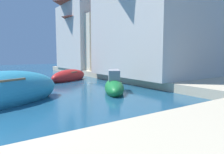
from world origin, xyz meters
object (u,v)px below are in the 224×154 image
object	(u,v)px
moored_boat_1	(69,76)
moored_boat_5	(114,86)
waterfront_building_far	(91,32)
moored_boat_4	(2,93)
waterfront_building_main	(155,19)
waterfront_building_annex	(94,40)
quayside_tree	(169,35)

from	to	relation	value
moored_boat_1	moored_boat_5	size ratio (longest dim) A/B	1.22
moored_boat_5	waterfront_building_far	bearing A→B (deg)	-171.54
moored_boat_1	moored_boat_4	size ratio (longest dim) A/B	0.70
moored_boat_4	waterfront_building_main	size ratio (longest dim) A/B	0.69
moored_boat_1	waterfront_building_annex	xyz separation A→B (m)	(5.63, 5.73, 3.50)
moored_boat_5	waterfront_building_annex	size ratio (longest dim) A/B	0.43
moored_boat_4	quayside_tree	distance (m)	11.94
moored_boat_4	quayside_tree	size ratio (longest dim) A/B	1.44
moored_boat_1	waterfront_building_far	xyz separation A→B (m)	(5.63, 6.48, 4.44)
moored_boat_1	waterfront_building_main	bearing A→B (deg)	112.87
waterfront_building_main	waterfront_building_annex	distance (m)	9.75
waterfront_building_annex	waterfront_building_main	bearing A→B (deg)	-90.00
moored_boat_5	waterfront_building_main	distance (m)	7.68
moored_boat_1	waterfront_building_annex	distance (m)	8.76
waterfront_building_main	waterfront_building_far	world-z (taller)	waterfront_building_main
moored_boat_1	moored_boat_4	bearing A→B (deg)	15.83
quayside_tree	moored_boat_1	bearing A→B (deg)	138.50
waterfront_building_annex	moored_boat_4	bearing A→B (deg)	-133.29
moored_boat_5	moored_boat_1	bearing A→B (deg)	-148.10
waterfront_building_annex	waterfront_building_far	bearing A→B (deg)	90.00
waterfront_building_annex	quayside_tree	world-z (taller)	waterfront_building_annex
moored_boat_1	moored_boat_4	world-z (taller)	moored_boat_4
moored_boat_1	waterfront_building_main	distance (m)	8.28
waterfront_building_main	waterfront_building_far	size ratio (longest dim) A/B	1.04
waterfront_building_far	moored_boat_5	bearing A→B (deg)	-113.51
quayside_tree	moored_boat_4	bearing A→B (deg)	-174.91
waterfront_building_far	quayside_tree	distance (m)	11.74
moored_boat_5	quayside_tree	bearing A→B (deg)	134.30
moored_boat_4	moored_boat_5	distance (m)	5.63
moored_boat_4	waterfront_building_main	bearing A→B (deg)	-14.04
moored_boat_5	waterfront_building_annex	bearing A→B (deg)	-172.80
quayside_tree	waterfront_building_main	bearing A→B (deg)	101.08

